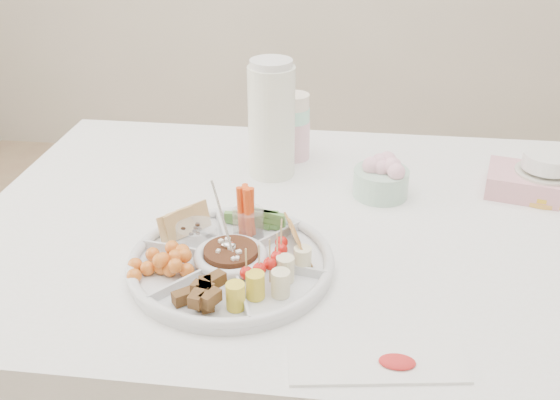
# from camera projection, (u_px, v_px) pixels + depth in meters

# --- Properties ---
(dining_table) EXTENTS (1.52, 1.02, 0.76)m
(dining_table) POSITION_uv_depth(u_px,v_px,m) (320.00, 354.00, 1.52)
(dining_table) COLOR white
(dining_table) RESTS_ON floor
(party_tray) EXTENTS (0.44, 0.44, 0.04)m
(party_tray) POSITION_uv_depth(u_px,v_px,m) (231.00, 259.00, 1.17)
(party_tray) COLOR silver
(party_tray) RESTS_ON dining_table
(bean_dip) EXTENTS (0.12, 0.12, 0.04)m
(bean_dip) POSITION_uv_depth(u_px,v_px,m) (231.00, 256.00, 1.16)
(bean_dip) COLOR #432810
(bean_dip) RESTS_ON party_tray
(tortillas) EXTENTS (0.11, 0.11, 0.06)m
(tortillas) POSITION_uv_depth(u_px,v_px,m) (298.00, 241.00, 1.18)
(tortillas) COLOR #B6792D
(tortillas) RESTS_ON party_tray
(carrot_cucumber) EXTENTS (0.14, 0.14, 0.11)m
(carrot_cucumber) POSITION_uv_depth(u_px,v_px,m) (253.00, 208.00, 1.26)
(carrot_cucumber) COLOR #F44D16
(carrot_cucumber) RESTS_ON party_tray
(pita_raisins) EXTENTS (0.13, 0.13, 0.06)m
(pita_raisins) POSITION_uv_depth(u_px,v_px,m) (189.00, 224.00, 1.24)
(pita_raisins) COLOR tan
(pita_raisins) RESTS_ON party_tray
(cherries) EXTENTS (0.14, 0.14, 0.05)m
(cherries) POSITION_uv_depth(u_px,v_px,m) (160.00, 263.00, 1.13)
(cherries) COLOR orange
(cherries) RESTS_ON party_tray
(granola_chunks) EXTENTS (0.11, 0.11, 0.04)m
(granola_chunks) POSITION_uv_depth(u_px,v_px,m) (204.00, 294.00, 1.05)
(granola_chunks) COLOR brown
(granola_chunks) RESTS_ON party_tray
(banana_tomato) EXTENTS (0.12, 0.12, 0.09)m
(banana_tomato) POSITION_uv_depth(u_px,v_px,m) (279.00, 273.00, 1.07)
(banana_tomato) COLOR #F9EA96
(banana_tomato) RESTS_ON party_tray
(cup_stack) EXTENTS (0.09, 0.09, 0.22)m
(cup_stack) POSITION_uv_depth(u_px,v_px,m) (294.00, 117.00, 1.57)
(cup_stack) COLOR #AEC89F
(cup_stack) RESTS_ON dining_table
(thermos) EXTENTS (0.14, 0.14, 0.29)m
(thermos) POSITION_uv_depth(u_px,v_px,m) (272.00, 118.00, 1.47)
(thermos) COLOR white
(thermos) RESTS_ON dining_table
(flower_bowl) EXTENTS (0.15, 0.15, 0.09)m
(flower_bowl) POSITION_uv_depth(u_px,v_px,m) (381.00, 176.00, 1.42)
(flower_bowl) COLOR #A9C0B5
(flower_bowl) RESTS_ON dining_table
(napkin_stack) EXTENTS (0.19, 0.17, 0.05)m
(napkin_stack) POSITION_uv_depth(u_px,v_px,m) (523.00, 182.00, 1.44)
(napkin_stack) COLOR pink
(napkin_stack) RESTS_ON dining_table
(plate_stack) EXTENTS (0.20, 0.20, 0.10)m
(plate_stack) POSITION_uv_depth(u_px,v_px,m) (545.00, 174.00, 1.42)
(plate_stack) COLOR #D6CF55
(plate_stack) RESTS_ON dining_table
(placemat) EXTENTS (0.28, 0.13, 0.01)m
(placemat) POSITION_uv_depth(u_px,v_px,m) (377.00, 363.00, 0.95)
(placemat) COLOR white
(placemat) RESTS_ON dining_table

